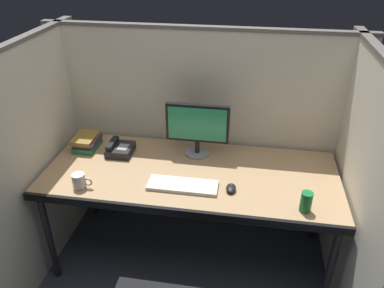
{
  "coord_description": "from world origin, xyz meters",
  "views": [
    {
      "loc": [
        0.34,
        -1.72,
        2.12
      ],
      "look_at": [
        0.0,
        0.35,
        0.92
      ],
      "focal_mm": 35.4,
      "sensor_mm": 36.0,
      "label": 1
    }
  ],
  "objects_px": {
    "desk": "(190,179)",
    "keyboard_main": "(183,185)",
    "soda_can": "(306,202)",
    "book_stack": "(87,142)",
    "coffee_mug": "(79,181)",
    "computer_mouse": "(231,188)",
    "desk_phone": "(120,149)",
    "monitor_center": "(197,126)"
  },
  "relations": [
    {
      "from": "keyboard_main",
      "to": "coffee_mug",
      "type": "distance_m",
      "value": 0.63
    },
    {
      "from": "soda_can",
      "to": "desk_phone",
      "type": "relative_size",
      "value": 0.64
    },
    {
      "from": "keyboard_main",
      "to": "computer_mouse",
      "type": "distance_m",
      "value": 0.29
    },
    {
      "from": "computer_mouse",
      "to": "book_stack",
      "type": "height_order",
      "value": "book_stack"
    },
    {
      "from": "monitor_center",
      "to": "book_stack",
      "type": "bearing_deg",
      "value": -176.97
    },
    {
      "from": "monitor_center",
      "to": "keyboard_main",
      "type": "bearing_deg",
      "value": -94.03
    },
    {
      "from": "soda_can",
      "to": "desk",
      "type": "bearing_deg",
      "value": 158.92
    },
    {
      "from": "monitor_center",
      "to": "desk",
      "type": "bearing_deg",
      "value": -91.69
    },
    {
      "from": "computer_mouse",
      "to": "coffee_mug",
      "type": "bearing_deg",
      "value": -172.71
    },
    {
      "from": "keyboard_main",
      "to": "soda_can",
      "type": "height_order",
      "value": "soda_can"
    },
    {
      "from": "desk",
      "to": "desk_phone",
      "type": "height_order",
      "value": "desk_phone"
    },
    {
      "from": "soda_can",
      "to": "desk_phone",
      "type": "distance_m",
      "value": 1.3
    },
    {
      "from": "computer_mouse",
      "to": "desk_phone",
      "type": "xyz_separation_m",
      "value": [
        -0.8,
        0.31,
        0.02
      ]
    },
    {
      "from": "keyboard_main",
      "to": "computer_mouse",
      "type": "bearing_deg",
      "value": 2.05
    },
    {
      "from": "computer_mouse",
      "to": "soda_can",
      "type": "xyz_separation_m",
      "value": [
        0.42,
        -0.12,
        0.04
      ]
    },
    {
      "from": "desk_phone",
      "to": "soda_can",
      "type": "bearing_deg",
      "value": -19.4
    },
    {
      "from": "monitor_center",
      "to": "keyboard_main",
      "type": "distance_m",
      "value": 0.45
    },
    {
      "from": "soda_can",
      "to": "coffee_mug",
      "type": "height_order",
      "value": "soda_can"
    },
    {
      "from": "computer_mouse",
      "to": "book_stack",
      "type": "bearing_deg",
      "value": 161.75
    },
    {
      "from": "desk",
      "to": "keyboard_main",
      "type": "distance_m",
      "value": 0.17
    },
    {
      "from": "monitor_center",
      "to": "coffee_mug",
      "type": "height_order",
      "value": "monitor_center"
    },
    {
      "from": "keyboard_main",
      "to": "soda_can",
      "type": "xyz_separation_m",
      "value": [
        0.72,
        -0.11,
        0.05
      ]
    },
    {
      "from": "book_stack",
      "to": "coffee_mug",
      "type": "height_order",
      "value": "coffee_mug"
    },
    {
      "from": "monitor_center",
      "to": "soda_can",
      "type": "relative_size",
      "value": 3.52
    },
    {
      "from": "keyboard_main",
      "to": "coffee_mug",
      "type": "bearing_deg",
      "value": -170.24
    },
    {
      "from": "monitor_center",
      "to": "desk_phone",
      "type": "distance_m",
      "value": 0.57
    },
    {
      "from": "coffee_mug",
      "to": "keyboard_main",
      "type": "bearing_deg",
      "value": 9.76
    },
    {
      "from": "computer_mouse",
      "to": "book_stack",
      "type": "distance_m",
      "value": 1.12
    },
    {
      "from": "monitor_center",
      "to": "desk_phone",
      "type": "xyz_separation_m",
      "value": [
        -0.54,
        -0.08,
        -0.18
      ]
    },
    {
      "from": "desk",
      "to": "soda_can",
      "type": "relative_size",
      "value": 15.57
    },
    {
      "from": "computer_mouse",
      "to": "desk",
      "type": "bearing_deg",
      "value": 151.43
    },
    {
      "from": "monitor_center",
      "to": "book_stack",
      "type": "xyz_separation_m",
      "value": [
        -0.8,
        -0.04,
        -0.17
      ]
    },
    {
      "from": "computer_mouse",
      "to": "desk_phone",
      "type": "bearing_deg",
      "value": 158.77
    },
    {
      "from": "book_stack",
      "to": "desk_phone",
      "type": "xyz_separation_m",
      "value": [
        0.26,
        -0.04,
        -0.01
      ]
    },
    {
      "from": "desk_phone",
      "to": "desk",
      "type": "bearing_deg",
      "value": -17.14
    },
    {
      "from": "desk",
      "to": "coffee_mug",
      "type": "bearing_deg",
      "value": -157.41
    },
    {
      "from": "keyboard_main",
      "to": "computer_mouse",
      "type": "xyz_separation_m",
      "value": [
        0.29,
        0.01,
        0.01
      ]
    },
    {
      "from": "monitor_center",
      "to": "coffee_mug",
      "type": "xyz_separation_m",
      "value": [
        -0.64,
        -0.51,
        -0.17
      ]
    },
    {
      "from": "computer_mouse",
      "to": "desk_phone",
      "type": "height_order",
      "value": "desk_phone"
    },
    {
      "from": "desk",
      "to": "book_stack",
      "type": "distance_m",
      "value": 0.82
    },
    {
      "from": "desk",
      "to": "keyboard_main",
      "type": "relative_size",
      "value": 4.42
    },
    {
      "from": "computer_mouse",
      "to": "monitor_center",
      "type": "bearing_deg",
      "value": 124.13
    }
  ]
}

